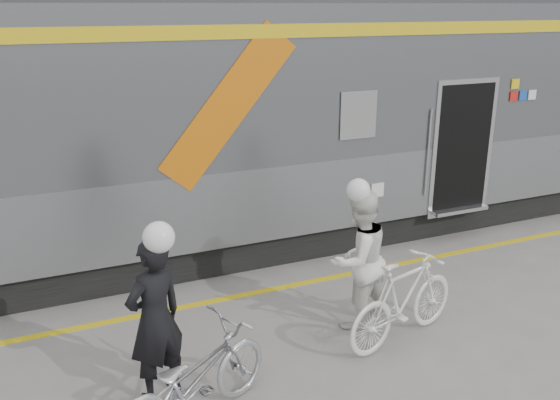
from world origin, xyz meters
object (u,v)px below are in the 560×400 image
bicycle_left (192,380)px  bicycle_right (404,300)px  woman (358,259)px  man (155,320)px

bicycle_left → bicycle_right: size_ratio=1.04×
bicycle_left → woman: 2.58m
man → bicycle_right: size_ratio=0.99×
woman → bicycle_right: woman is taller
bicycle_right → man: bearing=72.8°
man → bicycle_left: man is taller
man → bicycle_right: man is taller
bicycle_right → bicycle_left: bearing=84.5°
man → bicycle_left: size_ratio=0.95×
man → bicycle_left: 0.70m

